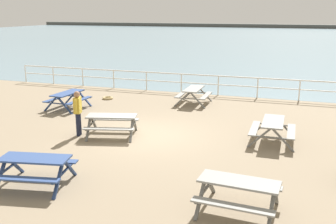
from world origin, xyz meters
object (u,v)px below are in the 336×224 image
at_px(visitor, 78,110).
at_px(picnic_table_near_right, 194,92).
at_px(picnic_table_mid_centre, 239,188).
at_px(picnic_table_seaward, 112,120).
at_px(picnic_table_near_left, 273,126).
at_px(picnic_table_far_right, 35,164).
at_px(picnic_table_far_left, 68,96).

bearing_deg(visitor, picnic_table_near_right, 51.68).
distance_m(picnic_table_mid_centre, picnic_table_seaward, 6.67).
relative_size(picnic_table_near_left, picnic_table_near_right, 0.99).
bearing_deg(picnic_table_far_right, picnic_table_far_left, 105.75).
relative_size(picnic_table_far_left, visitor, 1.13).
xyz_separation_m(picnic_table_near_left, picnic_table_far_left, (-9.42, 1.84, 0.00)).
xyz_separation_m(picnic_table_near_left, picnic_table_mid_centre, (-0.37, -5.25, 0.00)).
distance_m(picnic_table_near_left, visitor, 6.98).
bearing_deg(picnic_table_near_left, picnic_table_far_right, 133.99).
height_order(picnic_table_far_right, visitor, visitor).
bearing_deg(picnic_table_seaward, visitor, -178.33).
distance_m(picnic_table_near_right, picnic_table_far_right, 10.37).
height_order(picnic_table_near_left, picnic_table_far_left, same).
height_order(picnic_table_mid_centre, picnic_table_far_left, same).
height_order(picnic_table_far_right, picnic_table_seaward, same).
relative_size(picnic_table_near_left, picnic_table_mid_centre, 0.96).
distance_m(picnic_table_near_right, picnic_table_mid_centre, 10.64).
bearing_deg(picnic_table_far_left, picnic_table_mid_centre, -125.00).
bearing_deg(picnic_table_far_right, picnic_table_near_left, 33.24).
height_order(picnic_table_near_right, picnic_table_seaward, same).
bearing_deg(picnic_table_far_left, picnic_table_near_left, -97.96).
relative_size(picnic_table_mid_centre, picnic_table_far_right, 0.92).
distance_m(picnic_table_near_left, picnic_table_far_left, 9.59).
height_order(picnic_table_mid_centre, picnic_table_far_right, same).
distance_m(picnic_table_far_left, picnic_table_far_right, 8.31).
xyz_separation_m(picnic_table_seaward, visitor, (-1.18, -0.36, 0.36)).
bearing_deg(picnic_table_far_left, picnic_table_far_right, -149.77).
xyz_separation_m(picnic_table_near_left, picnic_table_far_right, (-5.63, -5.55, 0.00)).
bearing_deg(picnic_table_far_left, visitor, -138.91).
relative_size(picnic_table_far_left, picnic_table_seaward, 0.88).
xyz_separation_m(picnic_table_far_right, visitor, (-1.18, 4.05, 0.36)).
xyz_separation_m(picnic_table_far_left, picnic_table_seaward, (3.79, -2.98, 0.00)).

